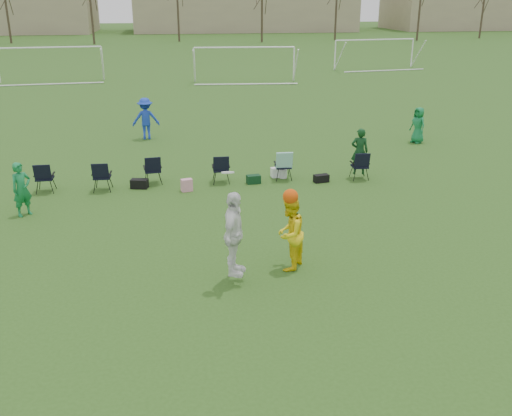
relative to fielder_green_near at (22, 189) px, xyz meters
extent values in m
plane|color=#2C5219|center=(5.71, -5.70, -0.78)|extent=(260.00, 260.00, 0.00)
imported|color=#167D40|center=(0.00, 0.00, 0.00)|extent=(0.68, 0.66, 1.56)
imported|color=#193ABE|center=(3.16, 8.94, 0.12)|extent=(1.21, 0.75, 1.80)
imported|color=#14753E|center=(14.62, 6.56, -0.02)|extent=(0.73, 0.87, 1.52)
imported|color=white|center=(5.49, -4.98, 0.38)|extent=(0.78, 1.19, 1.88)
imported|color=yellow|center=(6.82, -4.43, 0.08)|extent=(1.00, 1.06, 1.72)
sphere|color=#E04A0B|center=(6.82, -4.43, 0.97)|extent=(0.34, 0.34, 0.34)
cylinder|color=white|center=(5.38, -5.07, 1.78)|extent=(0.27, 0.27, 0.08)
imported|color=#0F3A18|center=(10.57, 2.05, 0.16)|extent=(0.65, 0.50, 1.59)
cube|color=black|center=(3.14, 2.02, -0.63)|extent=(0.61, 0.42, 0.30)
cube|color=pink|center=(4.67, 1.48, -0.58)|extent=(0.39, 0.30, 0.40)
cube|color=#0D3318|center=(6.91, 1.99, -0.64)|extent=(0.48, 0.34, 0.28)
cube|color=white|center=(7.83, 2.58, -0.62)|extent=(0.44, 0.34, 0.32)
cylinder|color=silver|center=(8.01, 2.42, -0.63)|extent=(0.26, 0.26, 0.30)
cube|color=black|center=(9.19, 1.78, -0.65)|extent=(0.54, 0.35, 0.26)
cube|color=black|center=(0.19, 2.09, -0.30)|extent=(0.60, 0.60, 0.96)
cube|color=black|center=(1.99, 1.97, -0.30)|extent=(0.63, 0.63, 0.96)
cube|color=black|center=(3.58, 2.47, -0.30)|extent=(0.66, 0.66, 0.96)
cube|color=black|center=(5.84, 2.24, -0.30)|extent=(0.62, 0.62, 0.96)
cube|color=black|center=(7.98, 2.30, -0.30)|extent=(0.62, 0.62, 0.96)
cube|color=black|center=(10.57, 1.95, -0.30)|extent=(0.62, 0.62, 0.96)
cylinder|color=white|center=(-0.66, 28.62, 0.42)|extent=(0.12, 0.12, 2.40)
cylinder|color=white|center=(-4.29, 28.30, 1.62)|extent=(7.28, 0.76, 0.12)
cylinder|color=white|center=(6.07, 26.56, 0.42)|extent=(0.12, 0.12, 2.40)
cylinder|color=white|center=(13.35, 26.05, 0.42)|extent=(0.12, 0.12, 2.40)
cylinder|color=white|center=(9.71, 26.30, 1.62)|extent=(7.29, 0.63, 0.12)
cylinder|color=white|center=(18.09, 31.79, 0.42)|extent=(0.12, 0.12, 2.40)
cylinder|color=white|center=(25.32, 32.81, 0.42)|extent=(0.12, 0.12, 2.40)
cylinder|color=white|center=(21.71, 32.30, 1.62)|extent=(7.25, 1.13, 0.12)
cylinder|color=#382B21|center=(-16.29, 65.80, 3.72)|extent=(0.28, 0.28, 9.00)
cylinder|color=#382B21|center=(-5.29, 62.80, 4.32)|extent=(0.28, 0.28, 10.20)
cylinder|color=#382B21|center=(16.71, 62.80, 3.72)|extent=(0.28, 0.28, 9.00)
cylinder|color=#382B21|center=(27.71, 65.80, 4.32)|extent=(0.28, 0.28, 10.20)
cylinder|color=#382B21|center=(49.71, 65.80, 3.72)|extent=(0.28, 0.28, 9.00)
camera|label=1|loc=(4.34, -16.08, 5.13)|focal=40.00mm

